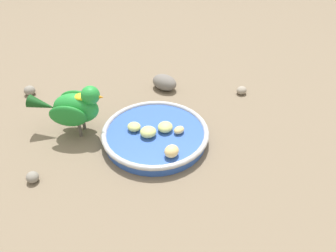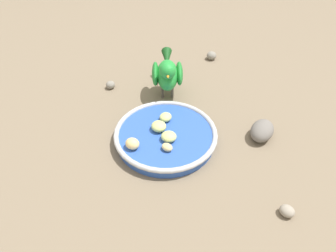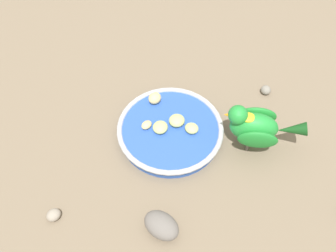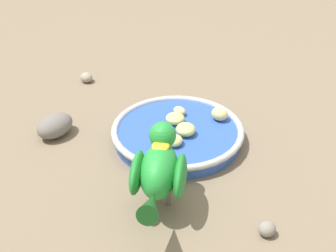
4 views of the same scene
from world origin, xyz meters
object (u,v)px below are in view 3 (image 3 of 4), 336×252
at_px(apple_piece_4, 155,98).
at_px(apple_piece_1, 160,127).
at_px(feeding_bowl, 170,130).
at_px(pebble_0, 54,215).
at_px(apple_piece_0, 177,120).
at_px(pebble_1, 266,90).
at_px(apple_piece_2, 147,125).
at_px(rock_large, 161,225).
at_px(apple_piece_3, 192,128).
at_px(parrot, 256,126).

bearing_deg(apple_piece_4, apple_piece_1, -33.24).
xyz_separation_m(feeding_bowl, pebble_0, (-0.01, -0.30, -0.01)).
relative_size(apple_piece_0, apple_piece_4, 1.12).
height_order(apple_piece_1, pebble_0, apple_piece_1).
bearing_deg(pebble_1, apple_piece_1, -105.91).
relative_size(feeding_bowl, apple_piece_0, 6.69).
bearing_deg(apple_piece_2, feeding_bowl, 43.11).
distance_m(apple_piece_1, rock_large, 0.22).
distance_m(apple_piece_3, rock_large, 0.23).
bearing_deg(apple_piece_1, pebble_1, 74.09).
xyz_separation_m(feeding_bowl, parrot, (0.14, 0.11, 0.06)).
relative_size(apple_piece_1, apple_piece_3, 1.14).
bearing_deg(apple_piece_4, parrot, 20.93).
bearing_deg(apple_piece_0, apple_piece_4, 175.71).
bearing_deg(apple_piece_0, parrot, 32.70).
height_order(apple_piece_2, rock_large, rock_large).
relative_size(feeding_bowl, pebble_0, 8.22).
bearing_deg(feeding_bowl, apple_piece_2, -136.89).
relative_size(apple_piece_1, apple_piece_4, 1.10).
height_order(apple_piece_0, apple_piece_1, apple_piece_0).
bearing_deg(pebble_1, parrot, -62.59).
bearing_deg(parrot, pebble_1, -103.24).
distance_m(parrot, rock_large, 0.28).
bearing_deg(pebble_1, pebble_0, -97.71).
xyz_separation_m(apple_piece_0, apple_piece_4, (-0.08, 0.01, 0.00)).
bearing_deg(rock_large, feeding_bowl, 132.85).
bearing_deg(apple_piece_1, parrot, 40.37).
bearing_deg(apple_piece_2, apple_piece_3, 41.58).
height_order(parrot, pebble_1, parrot).
distance_m(apple_piece_0, apple_piece_4, 0.08).
bearing_deg(apple_piece_0, apple_piece_2, -124.05).
xyz_separation_m(parrot, rock_large, (0.01, -0.28, -0.05)).
xyz_separation_m(apple_piece_0, parrot, (0.14, 0.09, 0.04)).
bearing_deg(apple_piece_3, feeding_bowl, -140.12).
bearing_deg(apple_piece_1, apple_piece_2, -147.46).
relative_size(feeding_bowl, apple_piece_4, 7.52).
bearing_deg(apple_piece_0, apple_piece_1, -106.26).
bearing_deg(rock_large, apple_piece_2, 146.01).
relative_size(apple_piece_1, parrot, 0.23).
height_order(apple_piece_2, apple_piece_4, apple_piece_4).
relative_size(feeding_bowl, rock_large, 3.25).
relative_size(apple_piece_0, rock_large, 0.49).
bearing_deg(apple_piece_0, rock_large, -50.37).
xyz_separation_m(apple_piece_0, rock_large, (0.15, -0.19, -0.01)).
bearing_deg(apple_piece_2, parrot, 39.31).
height_order(apple_piece_2, parrot, parrot).
height_order(apple_piece_0, parrot, parrot).
bearing_deg(apple_piece_2, apple_piece_0, 55.95).
height_order(parrot, pebble_0, parrot).
xyz_separation_m(apple_piece_2, apple_piece_3, (0.07, 0.07, 0.00)).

